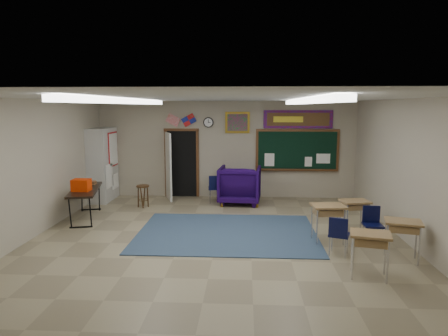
# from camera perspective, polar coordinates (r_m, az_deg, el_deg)

# --- Properties ---
(floor) EXTENTS (9.00, 9.00, 0.00)m
(floor) POSITION_cam_1_polar(r_m,az_deg,el_deg) (8.41, -1.23, -10.93)
(floor) COLOR gray
(floor) RESTS_ON ground
(back_wall) EXTENTS (8.00, 0.04, 3.00)m
(back_wall) POSITION_cam_1_polar(r_m,az_deg,el_deg) (12.48, 0.31, 2.63)
(back_wall) COLOR #A9A289
(back_wall) RESTS_ON floor
(front_wall) EXTENTS (8.00, 0.04, 3.00)m
(front_wall) POSITION_cam_1_polar(r_m,az_deg,el_deg) (3.70, -6.71, -12.46)
(front_wall) COLOR #A9A289
(front_wall) RESTS_ON floor
(left_wall) EXTENTS (0.04, 9.00, 3.00)m
(left_wall) POSITION_cam_1_polar(r_m,az_deg,el_deg) (9.24, -26.85, -0.49)
(left_wall) COLOR #A9A289
(left_wall) RESTS_ON floor
(right_wall) EXTENTS (0.04, 9.00, 3.00)m
(right_wall) POSITION_cam_1_polar(r_m,az_deg,el_deg) (8.69, 26.04, -0.96)
(right_wall) COLOR #A9A289
(right_wall) RESTS_ON floor
(ceiling) EXTENTS (8.00, 9.00, 0.04)m
(ceiling) POSITION_cam_1_polar(r_m,az_deg,el_deg) (7.92, -1.30, 9.96)
(ceiling) COLOR silver
(ceiling) RESTS_ON back_wall
(area_rug) EXTENTS (4.00, 3.00, 0.02)m
(area_rug) POSITION_cam_1_polar(r_m,az_deg,el_deg) (9.15, 0.42, -9.21)
(area_rug) COLOR #2E4257
(area_rug) RESTS_ON floor
(fluorescent_strips) EXTENTS (3.86, 6.00, 0.10)m
(fluorescent_strips) POSITION_cam_1_polar(r_m,az_deg,el_deg) (7.92, -1.30, 9.53)
(fluorescent_strips) COLOR white
(fluorescent_strips) RESTS_ON ceiling
(doorway) EXTENTS (1.10, 0.89, 2.16)m
(doorway) POSITION_cam_1_polar(r_m,az_deg,el_deg) (12.55, -6.59, 0.57)
(doorway) COLOR black
(doorway) RESTS_ON back_wall
(chalkboard) EXTENTS (2.55, 0.14, 1.30)m
(chalkboard) POSITION_cam_1_polar(r_m,az_deg,el_deg) (12.53, 10.41, 2.35)
(chalkboard) COLOR #583219
(chalkboard) RESTS_ON back_wall
(bulletin_board) EXTENTS (2.10, 0.05, 0.55)m
(bulletin_board) POSITION_cam_1_polar(r_m,az_deg,el_deg) (12.47, 10.53, 6.86)
(bulletin_board) COLOR #9D0D0E
(bulletin_board) RESTS_ON back_wall
(framed_art_print) EXTENTS (0.75, 0.05, 0.65)m
(framed_art_print) POSITION_cam_1_polar(r_m,az_deg,el_deg) (12.37, 1.93, 6.52)
(framed_art_print) COLOR olive
(framed_art_print) RESTS_ON back_wall
(wall_clock) EXTENTS (0.32, 0.05, 0.32)m
(wall_clock) POSITION_cam_1_polar(r_m,az_deg,el_deg) (12.42, -2.25, 6.53)
(wall_clock) COLOR black
(wall_clock) RESTS_ON back_wall
(wall_flags) EXTENTS (1.16, 0.06, 0.70)m
(wall_flags) POSITION_cam_1_polar(r_m,az_deg,el_deg) (12.50, -6.17, 7.09)
(wall_flags) COLOR red
(wall_flags) RESTS_ON back_wall
(storage_cabinet) EXTENTS (0.59, 1.25, 2.20)m
(storage_cabinet) POSITION_cam_1_polar(r_m,az_deg,el_deg) (12.63, -16.92, 0.48)
(storage_cabinet) COLOR #BABAB5
(storage_cabinet) RESTS_ON floor
(wingback_armchair) EXTENTS (1.28, 1.31, 1.10)m
(wingback_armchair) POSITION_cam_1_polar(r_m,az_deg,el_deg) (11.77, 2.26, -2.42)
(wingback_armchair) COLOR #180538
(wingback_armchair) RESTS_ON floor
(student_chair_reading) EXTENTS (0.47, 0.47, 0.85)m
(student_chair_reading) POSITION_cam_1_polar(r_m,az_deg,el_deg) (11.83, -1.25, -3.00)
(student_chair_reading) COLOR black
(student_chair_reading) RESTS_ON floor
(student_chair_desk_a) EXTENTS (0.50, 0.50, 0.77)m
(student_chair_desk_a) POSITION_cam_1_polar(r_m,az_deg,el_deg) (8.06, 16.11, -9.26)
(student_chair_desk_a) COLOR black
(student_chair_desk_a) RESTS_ON floor
(student_chair_desk_b) EXTENTS (0.40, 0.40, 0.78)m
(student_chair_desk_b) POSITION_cam_1_polar(r_m,az_deg,el_deg) (8.86, 20.50, -7.80)
(student_chair_desk_b) COLOR black
(student_chair_desk_b) RESTS_ON floor
(student_desk_front_left) EXTENTS (0.72, 0.57, 0.80)m
(student_desk_front_left) POSITION_cam_1_polar(r_m,az_deg,el_deg) (8.71, 14.60, -7.41)
(student_desk_front_left) COLOR #9A7B47
(student_desk_front_left) RESTS_ON floor
(student_desk_front_right) EXTENTS (0.69, 0.57, 0.73)m
(student_desk_front_right) POSITION_cam_1_polar(r_m,az_deg,el_deg) (9.60, 18.14, -6.32)
(student_desk_front_right) COLOR #9A7B47
(student_desk_front_right) RESTS_ON floor
(student_desk_back_left) EXTENTS (0.74, 0.62, 0.77)m
(student_desk_back_left) POSITION_cam_1_polar(r_m,az_deg,el_deg) (7.20, 20.08, -11.28)
(student_desk_back_left) COLOR #9A7B47
(student_desk_back_left) RESTS_ON floor
(student_desk_back_right) EXTENTS (0.74, 0.62, 0.77)m
(student_desk_back_right) POSITION_cam_1_polar(r_m,az_deg,el_deg) (8.17, 24.10, -9.16)
(student_desk_back_right) COLOR #9A7B47
(student_desk_back_right) RESTS_ON floor
(folding_table) EXTENTS (1.04, 1.97, 1.07)m
(folding_table) POSITION_cam_1_polar(r_m,az_deg,el_deg) (10.78, -19.16, -4.65)
(folding_table) COLOR black
(folding_table) RESTS_ON floor
(wooden_stool) EXTENTS (0.36, 0.36, 0.63)m
(wooden_stool) POSITION_cam_1_polar(r_m,az_deg,el_deg) (11.57, -11.50, -3.93)
(wooden_stool) COLOR #472E15
(wooden_stool) RESTS_ON floor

